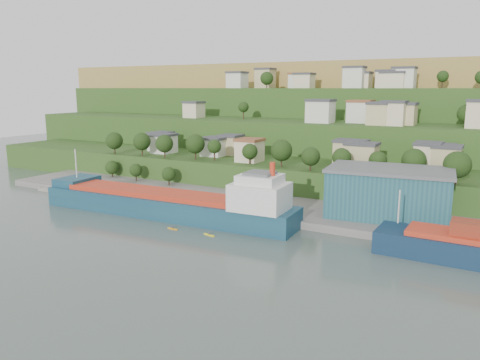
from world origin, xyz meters
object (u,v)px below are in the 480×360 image
Objects in this scene: warehouse at (389,192)px; caravan at (107,187)px; cargo_ship_near at (172,206)px; kayak_orange at (173,228)px.

warehouse is 4.85× the size of caravan.
cargo_ship_near reaches higher than kayak_orange.
kayak_orange is at bearing -54.72° from cargo_ship_near.
kayak_orange is at bearing -151.42° from warehouse.
warehouse is 10.73× the size of kayak_orange.
caravan is 2.21× the size of kayak_orange.
kayak_orange is (7.33, -9.45, -2.94)m from cargo_ship_near.
warehouse reaches higher than kayak_orange.
cargo_ship_near is 36.16m from caravan.
caravan reaches higher than kayak_orange.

